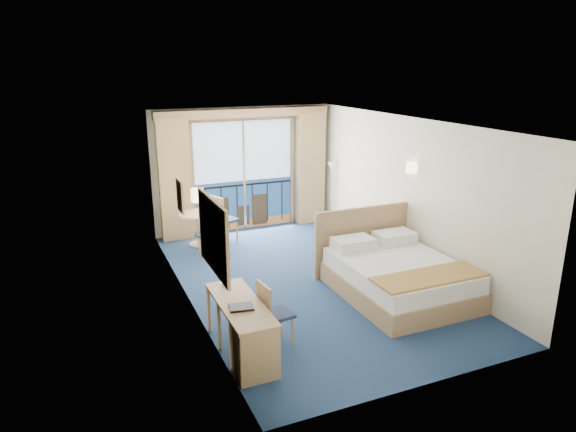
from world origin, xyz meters
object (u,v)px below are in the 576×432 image
object	(u,v)px
desk_chair	(271,310)
round_table	(198,221)
floor_lamp	(331,178)
nightstand	(378,243)
table_chair_a	(221,217)
table_chair_b	(208,229)
desk	(251,340)
bed	(396,275)
armchair	(343,231)

from	to	relation	value
desk_chair	round_table	distance (m)	4.23
floor_lamp	desk_chair	bearing A→B (deg)	-126.08
floor_lamp	round_table	distance (m)	3.17
nightstand	table_chair_a	xyz separation A→B (m)	(-2.55, 1.92, 0.29)
desk_chair	table_chair_a	world-z (taller)	table_chair_a
nightstand	floor_lamp	xyz separation A→B (m)	(0.12, 2.17, 0.82)
table_chair_b	desk	bearing A→B (deg)	-78.31
desk	table_chair_b	xyz separation A→B (m)	(0.56, 4.12, 0.10)
bed	floor_lamp	world-z (taller)	floor_lamp
table_chair_a	floor_lamp	bearing A→B (deg)	-109.10
desk_chair	table_chair_a	distance (m)	4.15
round_table	table_chair_b	distance (m)	0.54
table_chair_a	table_chair_b	world-z (taller)	table_chair_a
nightstand	desk	bearing A→B (deg)	-143.09
round_table	nightstand	bearing A→B (deg)	-34.13
round_table	table_chair_b	bearing A→B (deg)	-82.86
round_table	table_chair_a	bearing A→B (deg)	-13.58
bed	table_chair_a	distance (m)	3.94
bed	table_chair_a	xyz separation A→B (m)	(-1.90, 3.45, 0.24)
floor_lamp	bed	bearing A→B (deg)	-101.70
floor_lamp	desk_chair	xyz separation A→B (m)	(-3.18, -4.37, -0.60)
armchair	table_chair_b	world-z (taller)	table_chair_b
table_chair_b	floor_lamp	bearing A→B (deg)	31.96
desk	bed	bearing A→B (deg)	21.14
bed	floor_lamp	xyz separation A→B (m)	(0.77, 3.70, 0.77)
nightstand	desk_chair	distance (m)	3.78
desk	table_chair_a	xyz separation A→B (m)	(0.95, 4.55, 0.19)
armchair	desk_chair	distance (m)	4.05
floor_lamp	table_chair_a	size ratio (longest dim) A/B	1.42
floor_lamp	desk_chair	distance (m)	5.44
round_table	floor_lamp	bearing A→B (deg)	2.62
desk	desk_chair	distance (m)	0.62
armchair	table_chair_b	bearing A→B (deg)	-69.59
desk_chair	table_chair_a	bearing A→B (deg)	-13.56
desk	armchair	bearing A→B (deg)	47.14
desk	table_chair_b	world-z (taller)	table_chair_b
bed	desk	xyz separation A→B (m)	(-2.85, -1.10, 0.06)
desk	table_chair_a	bearing A→B (deg)	78.22
armchair	round_table	world-z (taller)	round_table
bed	nightstand	xyz separation A→B (m)	(0.65, 1.52, -0.05)
nightstand	desk_chair	xyz separation A→B (m)	(-3.07, -2.20, 0.22)
table_chair_b	table_chair_a	bearing A→B (deg)	67.18
armchair	desk_chair	size ratio (longest dim) A/B	0.82
desk	round_table	world-z (taller)	desk
armchair	desk_chair	world-z (taller)	desk_chair
armchair	round_table	xyz separation A→B (m)	(-2.67, 1.25, 0.18)
nightstand	table_chair_b	bearing A→B (deg)	152.92
round_table	table_chair_b	xyz separation A→B (m)	(0.07, -0.53, -0.02)
bed	floor_lamp	size ratio (longest dim) A/B	1.55
bed	desk_chair	size ratio (longest dim) A/B	2.53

